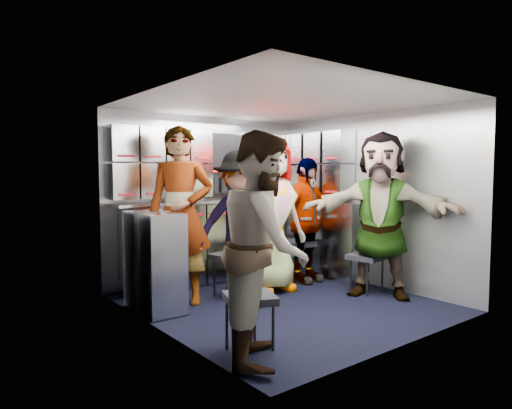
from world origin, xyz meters
TOP-DOWN VIEW (x-y plane):
  - floor at (0.00, 0.00)m, footprint 3.00×3.00m
  - wall_back at (0.00, 1.50)m, footprint 2.80×0.04m
  - wall_left at (-1.40, 0.00)m, footprint 0.04×3.00m
  - wall_right at (1.40, 0.00)m, footprint 0.04×3.00m
  - ceiling at (0.00, 0.00)m, footprint 2.80×3.00m
  - cart_bank_back at (0.00, 1.29)m, footprint 2.68×0.38m
  - cart_bank_left at (-1.19, 0.56)m, footprint 0.38×0.76m
  - counter at (0.00, 1.29)m, footprint 2.68×0.42m
  - locker_bank_back at (0.00, 1.35)m, footprint 2.68×0.28m
  - locker_bank_right at (1.25, 0.70)m, footprint 0.28×1.00m
  - right_cabinet at (1.25, 0.60)m, footprint 0.28×1.20m
  - coffee_niche at (0.18, 1.41)m, footprint 0.46×0.16m
  - red_latch_strip at (0.00, 1.09)m, footprint 2.60×0.02m
  - jump_seat_near_left at (-1.05, -0.82)m, footprint 0.48×0.47m
  - jump_seat_mid_left at (-0.27, 0.53)m, footprint 0.48×0.47m
  - jump_seat_center at (0.23, 0.65)m, footprint 0.52×0.51m
  - jump_seat_mid_right at (0.85, 0.71)m, footprint 0.52×0.50m
  - jump_seat_near_right at (1.05, -0.27)m, footprint 0.43×0.41m
  - attendant_standing at (-0.84, 0.66)m, footprint 0.81×0.77m
  - attendant_arc_a at (-1.05, -1.00)m, footprint 1.02×1.03m
  - attendant_arc_b at (-0.27, 0.35)m, footprint 1.20×0.98m
  - attendant_arc_c at (0.23, 0.47)m, footprint 0.89×0.60m
  - attendant_arc_d at (0.85, 0.53)m, footprint 0.96×0.49m
  - attendant_arc_e at (1.05, -0.45)m, footprint 1.33×1.75m
  - bottle_left at (-0.57, 1.24)m, footprint 0.07×0.07m
  - bottle_mid at (-0.53, 1.24)m, footprint 0.06×0.06m
  - bottle_right at (0.32, 1.24)m, footprint 0.06×0.06m
  - cup_left at (-0.44, 1.23)m, footprint 0.08×0.08m
  - cup_right at (0.49, 1.23)m, footprint 0.07×0.07m

SIDE VIEW (x-z plane):
  - floor at x=0.00m, z-range 0.00..0.00m
  - jump_seat_near_left at x=-1.05m, z-range 0.17..0.61m
  - jump_seat_near_right at x=1.05m, z-range 0.17..0.61m
  - jump_seat_mid_left at x=-0.27m, z-range 0.19..0.67m
  - jump_seat_center at x=0.23m, z-range 0.19..0.68m
  - jump_seat_mid_right at x=0.85m, z-range 0.19..0.70m
  - cart_bank_back at x=0.00m, z-range 0.00..0.99m
  - cart_bank_left at x=-1.19m, z-range 0.00..0.99m
  - right_cabinet at x=1.25m, z-range 0.00..1.00m
  - attendant_arc_d at x=0.85m, z-range 0.00..1.57m
  - attendant_arc_b at x=-0.27m, z-range 0.00..1.62m
  - attendant_arc_a at x=-1.05m, z-range 0.00..1.68m
  - red_latch_strip at x=0.00m, z-range 0.86..0.90m
  - attendant_arc_c at x=0.23m, z-range 0.00..1.77m
  - attendant_arc_e at x=1.05m, z-range 0.00..1.84m
  - attendant_standing at x=-0.84m, z-range 0.00..1.87m
  - counter at x=0.00m, z-range 1.00..1.03m
  - wall_back at x=0.00m, z-range 0.00..2.10m
  - wall_left at x=-1.40m, z-range 0.00..2.10m
  - wall_right at x=1.40m, z-range 0.00..2.10m
  - cup_right at x=0.49m, z-range 1.03..1.13m
  - cup_left at x=-0.44m, z-range 1.03..1.14m
  - bottle_left at x=-0.57m, z-range 1.03..1.25m
  - bottle_mid at x=-0.53m, z-range 1.03..1.26m
  - bottle_right at x=0.32m, z-range 1.03..1.27m
  - coffee_niche at x=0.18m, z-range 1.05..1.89m
  - locker_bank_back at x=0.00m, z-range 1.08..1.90m
  - locker_bank_right at x=1.25m, z-range 1.08..1.90m
  - ceiling at x=0.00m, z-range 2.09..2.11m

